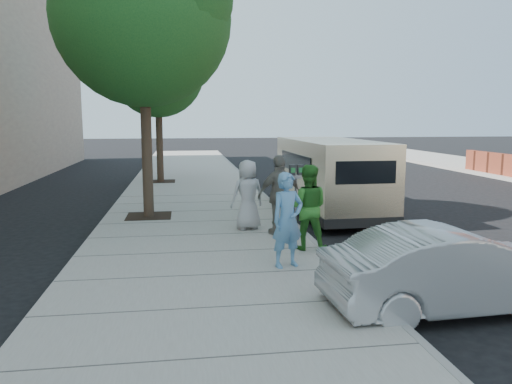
{
  "coord_description": "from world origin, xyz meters",
  "views": [
    {
      "loc": [
        -1.35,
        -11.25,
        2.8
      ],
      "look_at": [
        0.31,
        0.06,
        1.1
      ],
      "focal_mm": 35.0,
      "sensor_mm": 36.0,
      "label": 1
    }
  ],
  "objects_px": {
    "parking_meter": "(296,183)",
    "person_green_shirt": "(307,207)",
    "van": "(329,175)",
    "person_officer": "(287,220)",
    "sedan": "(453,270)",
    "person_striped_polo": "(280,195)",
    "person_gray_shirt": "(248,195)",
    "tree_near": "(144,10)",
    "tree_far": "(159,67)"
  },
  "relations": [
    {
      "from": "tree_near",
      "to": "tree_far",
      "type": "bearing_deg",
      "value": 90.0
    },
    {
      "from": "person_officer",
      "to": "person_striped_polo",
      "type": "xyz_separation_m",
      "value": [
        0.35,
        2.5,
        0.06
      ]
    },
    {
      "from": "person_gray_shirt",
      "to": "parking_meter",
      "type": "bearing_deg",
      "value": 142.93
    },
    {
      "from": "tree_far",
      "to": "person_striped_polo",
      "type": "distance_m",
      "value": 11.33
    },
    {
      "from": "van",
      "to": "person_green_shirt",
      "type": "height_order",
      "value": "van"
    },
    {
      "from": "van",
      "to": "person_officer",
      "type": "height_order",
      "value": "van"
    },
    {
      "from": "person_officer",
      "to": "person_green_shirt",
      "type": "distance_m",
      "value": 1.31
    },
    {
      "from": "tree_far",
      "to": "person_gray_shirt",
      "type": "relative_size",
      "value": 3.89
    },
    {
      "from": "tree_far",
      "to": "sedan",
      "type": "bearing_deg",
      "value": -72.2
    },
    {
      "from": "sedan",
      "to": "person_officer",
      "type": "distance_m",
      "value": 2.91
    },
    {
      "from": "tree_far",
      "to": "sedan",
      "type": "xyz_separation_m",
      "value": [
        4.74,
        -14.78,
        -4.26
      ]
    },
    {
      "from": "tree_near",
      "to": "tree_far",
      "type": "xyz_separation_m",
      "value": [
        -0.0,
        7.6,
        -0.66
      ]
    },
    {
      "from": "parking_meter",
      "to": "person_green_shirt",
      "type": "xyz_separation_m",
      "value": [
        -0.13,
        -1.6,
        -0.28
      ]
    },
    {
      "from": "tree_near",
      "to": "van",
      "type": "xyz_separation_m",
      "value": [
        5.09,
        0.26,
        -4.39
      ]
    },
    {
      "from": "tree_near",
      "to": "parking_meter",
      "type": "height_order",
      "value": "tree_near"
    },
    {
      "from": "tree_near",
      "to": "sedan",
      "type": "xyz_separation_m",
      "value": [
        4.74,
        -7.18,
        -4.92
      ]
    },
    {
      "from": "tree_near",
      "to": "sedan",
      "type": "bearing_deg",
      "value": -56.53
    },
    {
      "from": "tree_far",
      "to": "parking_meter",
      "type": "height_order",
      "value": "tree_far"
    },
    {
      "from": "van",
      "to": "person_officer",
      "type": "xyz_separation_m",
      "value": [
        -2.37,
        -5.38,
        -0.15
      ]
    },
    {
      "from": "tree_near",
      "to": "person_striped_polo",
      "type": "relative_size",
      "value": 4.12
    },
    {
      "from": "tree_far",
      "to": "person_officer",
      "type": "relative_size",
      "value": 3.81
    },
    {
      "from": "sedan",
      "to": "person_striped_polo",
      "type": "distance_m",
      "value": 4.87
    },
    {
      "from": "van",
      "to": "person_striped_polo",
      "type": "distance_m",
      "value": 3.52
    },
    {
      "from": "tree_near",
      "to": "person_officer",
      "type": "relative_size",
      "value": 4.42
    },
    {
      "from": "sedan",
      "to": "tree_far",
      "type": "bearing_deg",
      "value": 14.32
    },
    {
      "from": "person_gray_shirt",
      "to": "person_striped_polo",
      "type": "distance_m",
      "value": 0.92
    },
    {
      "from": "person_officer",
      "to": "van",
      "type": "bearing_deg",
      "value": 46.76
    },
    {
      "from": "person_green_shirt",
      "to": "tree_near",
      "type": "bearing_deg",
      "value": -34.5
    },
    {
      "from": "tree_far",
      "to": "person_gray_shirt",
      "type": "xyz_separation_m",
      "value": [
        2.42,
        -9.57,
        -3.9
      ]
    },
    {
      "from": "person_officer",
      "to": "tree_far",
      "type": "bearing_deg",
      "value": 82.59
    },
    {
      "from": "parking_meter",
      "to": "person_striped_polo",
      "type": "height_order",
      "value": "person_striped_polo"
    },
    {
      "from": "parking_meter",
      "to": "person_gray_shirt",
      "type": "bearing_deg",
      "value": 152.83
    },
    {
      "from": "person_green_shirt",
      "to": "person_gray_shirt",
      "type": "height_order",
      "value": "person_green_shirt"
    },
    {
      "from": "tree_far",
      "to": "person_gray_shirt",
      "type": "bearing_deg",
      "value": -75.81
    },
    {
      "from": "person_green_shirt",
      "to": "person_striped_polo",
      "type": "relative_size",
      "value": 0.95
    },
    {
      "from": "tree_far",
      "to": "person_green_shirt",
      "type": "relative_size",
      "value": 3.76
    },
    {
      "from": "tree_far",
      "to": "person_gray_shirt",
      "type": "distance_m",
      "value": 10.62
    },
    {
      "from": "person_green_shirt",
      "to": "person_striped_polo",
      "type": "distance_m",
      "value": 1.4
    },
    {
      "from": "parking_meter",
      "to": "person_striped_polo",
      "type": "xyz_separation_m",
      "value": [
        -0.43,
        -0.23,
        -0.23
      ]
    },
    {
      "from": "tree_near",
      "to": "van",
      "type": "relative_size",
      "value": 1.27
    },
    {
      "from": "person_officer",
      "to": "parking_meter",
      "type": "bearing_deg",
      "value": 54.61
    },
    {
      "from": "person_striped_polo",
      "to": "person_gray_shirt",
      "type": "bearing_deg",
      "value": -57.33
    },
    {
      "from": "sedan",
      "to": "person_officer",
      "type": "height_order",
      "value": "person_officer"
    },
    {
      "from": "parking_meter",
      "to": "van",
      "type": "relative_size",
      "value": 0.27
    },
    {
      "from": "parking_meter",
      "to": "person_officer",
      "type": "relative_size",
      "value": 0.93
    },
    {
      "from": "parking_meter",
      "to": "tree_far",
      "type": "bearing_deg",
      "value": 103.02
    },
    {
      "from": "van",
      "to": "parking_meter",
      "type": "bearing_deg",
      "value": -122.16
    },
    {
      "from": "parking_meter",
      "to": "person_officer",
      "type": "distance_m",
      "value": 2.86
    },
    {
      "from": "tree_far",
      "to": "parking_meter",
      "type": "distance_m",
      "value": 11.17
    },
    {
      "from": "person_gray_shirt",
      "to": "person_striped_polo",
      "type": "height_order",
      "value": "person_striped_polo"
    }
  ]
}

